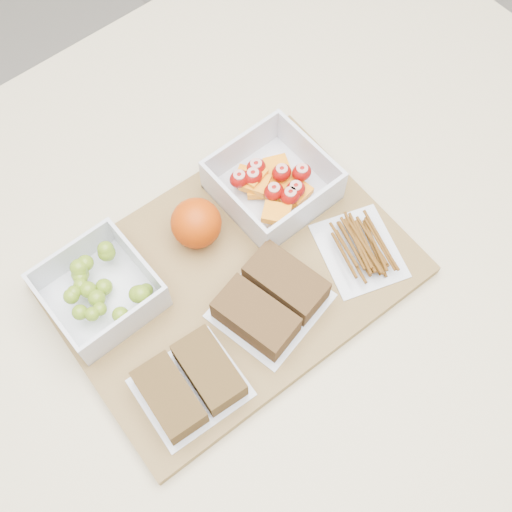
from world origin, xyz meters
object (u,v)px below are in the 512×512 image
object	(u,v)px
sandwich_bag_left	(190,384)
pretzel_bag	(360,247)
fruit_container	(272,184)
orange	(196,223)
sandwich_bag_center	(271,300)
cutting_board	(233,277)
grape_container	(100,289)

from	to	relation	value
sandwich_bag_left	pretzel_bag	size ratio (longest dim) A/B	0.89
fruit_container	orange	bearing A→B (deg)	174.18
sandwich_bag_left	sandwich_bag_center	size ratio (longest dim) A/B	0.85
sandwich_bag_center	pretzel_bag	bearing A→B (deg)	-6.29
cutting_board	pretzel_bag	world-z (taller)	pretzel_bag
grape_container	cutting_board	bearing A→B (deg)	-28.89
sandwich_bag_left	orange	bearing A→B (deg)	50.09
fruit_container	orange	size ratio (longest dim) A/B	2.10
fruit_container	pretzel_bag	distance (m)	0.14
grape_container	fruit_container	world-z (taller)	fruit_container
orange	sandwich_bag_center	world-z (taller)	orange
fruit_container	sandwich_bag_left	xyz separation A→B (m)	(-0.24, -0.14, -0.00)
cutting_board	orange	xyz separation A→B (m)	(-0.00, 0.07, 0.04)
orange	sandwich_bag_center	distance (m)	0.13
fruit_container	orange	distance (m)	0.11
orange	pretzel_bag	size ratio (longest dim) A/B	0.47
sandwich_bag_left	pretzel_bag	world-z (taller)	sandwich_bag_left
grape_container	pretzel_bag	size ratio (longest dim) A/B	0.89
orange	sandwich_bag_left	bearing A→B (deg)	-129.91
orange	pretzel_bag	distance (m)	0.21
cutting_board	grape_container	xyz separation A→B (m)	(-0.14, 0.08, 0.03)
cutting_board	orange	world-z (taller)	orange
fruit_container	sandwich_bag_center	distance (m)	0.16
orange	sandwich_bag_left	size ratio (longest dim) A/B	0.52
sandwich_bag_left	sandwich_bag_center	xyz separation A→B (m)	(0.13, 0.02, 0.00)
sandwich_bag_left	pretzel_bag	distance (m)	0.27
grape_container	orange	distance (m)	0.14
fruit_container	sandwich_bag_center	world-z (taller)	fruit_container
fruit_container	sandwich_bag_left	world-z (taller)	fruit_container
fruit_container	cutting_board	bearing A→B (deg)	-152.49
sandwich_bag_left	sandwich_bag_center	distance (m)	0.14
cutting_board	sandwich_bag_left	xyz separation A→B (m)	(-0.13, -0.08, 0.03)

